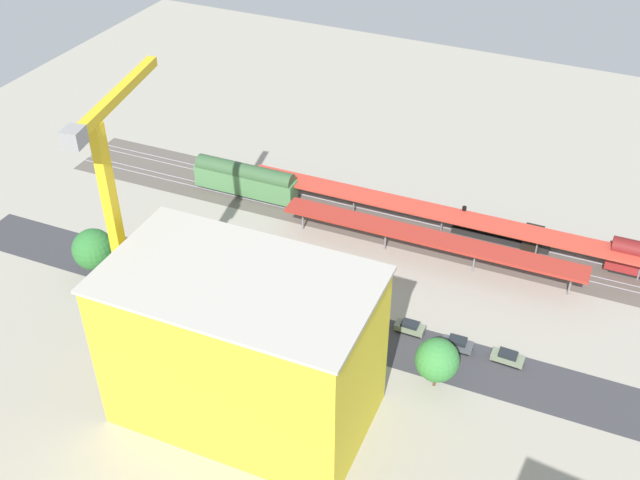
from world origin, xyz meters
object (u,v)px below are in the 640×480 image
Objects in this scene: freight_coach_far at (245,179)px; tower_crane at (119,221)px; parked_car_3 at (358,313)px; street_tree_2 at (437,360)px; street_tree_1 at (93,249)px; locomotive at (502,232)px; traffic_light at (289,314)px; parked_car_1 at (457,344)px; box_truck_0 at (267,318)px; parked_car_0 at (508,358)px; platform_canopy_far at (443,214)px; construction_building at (243,349)px; street_tree_0 at (135,272)px; platform_canopy_near at (430,238)px; parked_car_2 at (410,328)px.

tower_crane reaches higher than freight_coach_far.
street_tree_2 is at bearing 149.80° from parked_car_3.
locomotive is at bearing -147.38° from street_tree_1.
street_tree_2 is at bearing 179.18° from traffic_light.
parked_car_3 is at bearing -1.60° from parked_car_1.
box_truck_0 is at bearing -2.01° from street_tree_2.
platform_canopy_far is at bearing -55.91° from parked_car_0.
construction_building is at bearing 119.01° from freight_coach_far.
platform_canopy_near is at bearing -144.48° from street_tree_0.
parked_car_1 is at bearing -135.93° from construction_building.
construction_building is 3.64× the size of street_tree_1.
parked_car_3 is 11.19m from traffic_light.
street_tree_2 is (0.39, 35.16, 2.81)m from locomotive.
parked_car_3 is 0.59× the size of street_tree_2.
parked_car_2 is 17.30m from traffic_light.
platform_canopy_near is 10.98× the size of parked_car_3.
box_truck_0 is (15.97, 24.30, -2.56)m from platform_canopy_near.
street_tree_1 reaches higher than traffic_light.
street_tree_1 is (44.94, 24.71, 0.86)m from platform_canopy_near.
construction_building is (13.94, 21.77, 9.60)m from parked_car_2.
parked_car_1 is at bearing -95.86° from street_tree_2.
parked_car_1 is 31.31m from construction_building.
street_tree_0 is at bearing 9.56° from parked_car_0.
platform_canopy_far is 4.32× the size of locomotive.
street_tree_2 is (-45.40, -0.88, -0.02)m from street_tree_0.
platform_canopy_far is 9.31× the size of street_tree_2.
platform_canopy_near reaches higher than platform_canopy_far.
parked_car_2 is 0.14× the size of construction_building.
freight_coach_far is at bearing -92.03° from street_tree_0.
parked_car_3 is at bearing -169.08° from street_tree_1.
street_tree_0 is 1.08× the size of traffic_light.
parked_car_2 is 0.96× the size of parked_car_3.
locomotive is 53.51m from construction_building.
platform_canopy_near is 0.70× the size of platform_canopy_far.
street_tree_1 reaches higher than freight_coach_far.
parked_car_3 is at bearing 61.97° from locomotive.
platform_canopy_far is at bearing -83.10° from parked_car_2.
parked_car_0 is 0.15× the size of construction_building.
parked_car_0 is 1.00× the size of parked_car_3.
locomotive is at bearing -141.79° from street_tree_0.
parked_car_1 is 7.01m from parked_car_2.
parked_car_1 is (6.88, 0.32, 0.04)m from parked_car_0.
parked_car_3 is 13.13m from box_truck_0.
parked_car_1 is at bearing -156.77° from tower_crane.
platform_canopy_far is 54.38m from tower_crane.
street_tree_2 is (7.67, 8.05, 3.80)m from parked_car_0.
traffic_light reaches higher than parked_car_0.
box_truck_0 is 1.21× the size of street_tree_2.
street_tree_2 is (-38.99, -9.34, -16.15)m from tower_crane.
street_tree_1 is at bearing -9.02° from street_tree_0.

